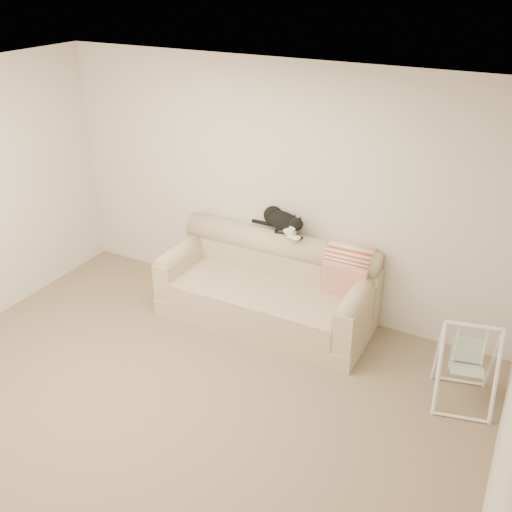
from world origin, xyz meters
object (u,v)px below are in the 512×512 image
(remote_b, at_px, (296,236))
(baby_swing, at_px, (467,363))
(sofa, at_px, (268,288))
(tuxedo_cat, at_px, (282,221))
(remote_a, at_px, (283,232))

(remote_b, xyz_separation_m, baby_swing, (1.86, -0.61, -0.51))
(remote_b, relative_size, baby_swing, 0.22)
(sofa, xyz_separation_m, remote_b, (0.20, 0.22, 0.56))
(sofa, distance_m, tuxedo_cat, 0.72)
(remote_b, relative_size, tuxedo_cat, 0.27)
(tuxedo_cat, bearing_deg, remote_b, -14.11)
(remote_a, relative_size, baby_swing, 0.23)
(remote_a, bearing_deg, sofa, -101.30)
(remote_a, xyz_separation_m, remote_b, (0.15, -0.02, -0.00))
(remote_a, xyz_separation_m, tuxedo_cat, (-0.02, 0.02, 0.11))
(remote_a, bearing_deg, tuxedo_cat, 135.98)
(remote_a, bearing_deg, remote_b, -7.42)
(sofa, height_order, baby_swing, sofa)
(remote_a, distance_m, remote_b, 0.15)
(remote_a, distance_m, tuxedo_cat, 0.11)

